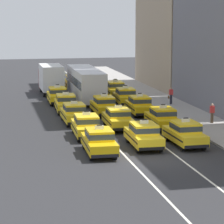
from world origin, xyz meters
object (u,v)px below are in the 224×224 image
Objects in this scene: box_truck_left_sixth at (51,78)px; taxi_right_fifth at (115,89)px; taxi_left_fourth at (66,103)px; taxi_left_fifth at (57,95)px; taxi_center_fifth at (73,82)px; bus_center_fourth at (86,82)px; taxi_center_second at (118,118)px; pedestrian_near_crosswalk at (171,96)px; taxi_right_second at (163,118)px; taxi_right_fourth at (125,96)px; taxi_left_third at (74,113)px; taxi_left_second at (86,125)px; taxi_right_third at (139,105)px; taxi_center_nearest at (144,135)px; taxi_right_nearest at (185,133)px; taxi_left_nearest at (99,141)px; taxi_center_third at (104,105)px; pedestrian_by_storefront at (212,113)px.

box_truck_left_sixth is 1.51× the size of taxi_right_fifth.
taxi_left_fifth is at bearing 91.59° from taxi_left_fourth.
taxi_center_fifth is (3.00, 3.59, -0.90)m from box_truck_left_sixth.
bus_center_fourth is 2.44× the size of taxi_right_fifth.
pedestrian_near_crosswalk is at bearing 53.13° from taxi_center_second.
taxi_right_fourth is at bearing 90.48° from taxi_right_second.
taxi_left_fifth is (-0.11, 10.55, 0.00)m from taxi_left_third.
bus_center_fourth is 2.42× the size of taxi_center_fifth.
taxi_left_second is 10.40m from taxi_right_third.
taxi_left_fourth is at bearing -170.58° from pedestrian_near_crosswalk.
pedestrian_near_crosswalk is at bearing -59.48° from taxi_right_fifth.
taxi_center_nearest and taxi_right_nearest have the same top height.
taxi_left_nearest reaches higher than pedestrian_near_crosswalk.
taxi_left_third is 1.00× the size of taxi_center_third.
bus_center_fourth is at bearing 101.64° from taxi_right_second.
pedestrian_near_crosswalk is at bearing -36.29° from bus_center_fourth.
box_truck_left_sixth is 1.51× the size of taxi_center_nearest.
taxi_center_nearest and taxi_right_fourth have the same top height.
pedestrian_by_storefront is at bearing 9.23° from taxi_right_second.
taxi_right_nearest is 2.79× the size of pedestrian_near_crosswalk.
taxi_left_second is 11.07m from pedestrian_by_storefront.
taxi_left_second is 9.46m from taxi_center_third.
taxi_left_fourth is 1.01× the size of taxi_right_fifth.
taxi_left_fourth is 1.00× the size of taxi_center_fifth.
taxi_right_third is at bearing -71.88° from bus_center_fourth.
taxi_left_fourth is (-0.00, 16.09, 0.00)m from taxi_left_nearest.
pedestrian_near_crosswalk is (7.50, -5.51, -0.84)m from bus_center_fourth.
taxi_left_nearest is 1.01× the size of taxi_left_third.
taxi_right_third is (2.96, 12.30, 0.00)m from taxi_center_nearest.
taxi_center_nearest is at bearing -87.09° from taxi_center_second.
taxi_center_third and taxi_right_third have the same top height.
taxi_left_second and taxi_right_third have the same top height.
bus_center_fourth reaches higher than taxi_right_third.
taxi_center_second is 0.99× the size of taxi_right_fourth.
taxi_left_third reaches higher than pedestrian_by_storefront.
box_truck_left_sixth is at bearing 89.00° from taxi_left_fifth.
bus_center_fourth reaches higher than taxi_left_second.
taxi_center_fifth is 1.01× the size of taxi_right_fifth.
taxi_right_fourth is (6.45, -2.07, 0.00)m from taxi_left_fifth.
bus_center_fourth is at bearing 116.50° from pedestrian_by_storefront.
pedestrian_near_crosswalk is (7.58, -14.37, 0.10)m from taxi_center_fifth.
taxi_left_fifth and taxi_right_nearest have the same top height.
bus_center_fourth is at bearing 67.16° from taxi_left_fourth.
box_truck_left_sixth is at bearing 102.36° from taxi_center_third.
taxi_left_second is 2.89× the size of pedestrian_by_storefront.
taxi_right_nearest is at bearing -1.16° from taxi_center_nearest.
taxi_left_second is at bearing -163.72° from taxi_right_second.
bus_center_fourth reaches higher than taxi_right_second.
taxi_center_nearest is 0.99× the size of taxi_right_fourth.
taxi_center_second is at bearing -90.30° from bus_center_fourth.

